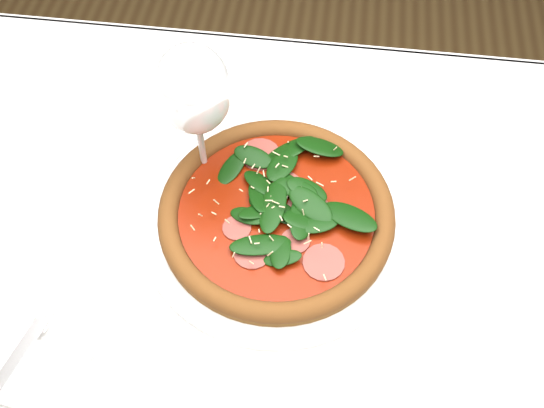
# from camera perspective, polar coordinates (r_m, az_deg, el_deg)

# --- Properties ---
(dining_table) EXTENTS (1.21, 0.81, 0.75)m
(dining_table) POSITION_cam_1_polar(r_m,az_deg,el_deg) (0.80, 2.31, -10.27)
(dining_table) COLOR silver
(dining_table) RESTS_ON ground
(plate) EXTENTS (0.33, 0.33, 0.01)m
(plate) POSITION_cam_1_polar(r_m,az_deg,el_deg) (0.74, 0.41, -1.44)
(plate) COLOR white
(plate) RESTS_ON dining_table
(pizza) EXTENTS (0.37, 0.37, 0.04)m
(pizza) POSITION_cam_1_polar(r_m,az_deg,el_deg) (0.72, 0.42, -0.65)
(pizza) COLOR olive
(pizza) RESTS_ON plate
(wine_glass) EXTENTS (0.09, 0.09, 0.21)m
(wine_glass) POSITION_cam_1_polar(r_m,az_deg,el_deg) (0.68, -7.40, 10.32)
(wine_glass) COLOR white
(wine_glass) RESTS_ON dining_table
(napkin) EXTENTS (0.16, 0.09, 0.01)m
(napkin) POSITION_cam_1_polar(r_m,az_deg,el_deg) (0.71, -23.21, -14.18)
(napkin) COLOR silver
(napkin) RESTS_ON dining_table
(fork) EXTENTS (0.06, 0.15, 0.00)m
(fork) POSITION_cam_1_polar(r_m,az_deg,el_deg) (0.71, -22.18, -12.16)
(fork) COLOR #BCBCC0
(fork) RESTS_ON napkin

